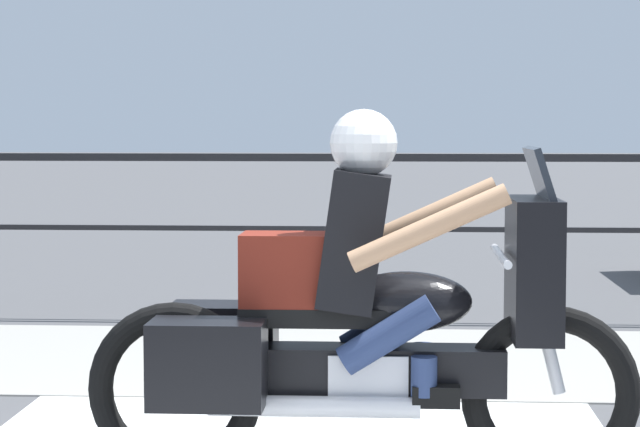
% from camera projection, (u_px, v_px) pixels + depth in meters
% --- Properties ---
extents(sidewalk_band, '(44.00, 2.40, 0.01)m').
position_uv_depth(sidewalk_band, '(341.00, 359.00, 8.15)').
color(sidewalk_band, '#99968E').
rests_on(sidewalk_band, ground).
extents(fence_railing, '(36.00, 0.05, 1.31)m').
position_uv_depth(fence_railing, '(351.00, 190.00, 9.73)').
color(fence_railing, black).
rests_on(fence_railing, ground).
extents(motorcycle, '(2.40, 0.76, 1.61)m').
position_uv_depth(motorcycle, '(358.00, 320.00, 5.37)').
color(motorcycle, black).
rests_on(motorcycle, ground).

